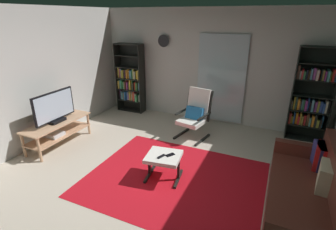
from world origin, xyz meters
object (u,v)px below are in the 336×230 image
object	(u,v)px
television	(55,108)
leather_sofa	(310,196)
bookshelf_near_sofa	(312,97)
wall_clock	(164,41)
cell_phone	(170,155)
tv_stand	(58,130)
tv_remote	(161,156)
ottoman	(164,159)
lounge_armchair	(195,113)
bookshelf_near_tv	(131,81)

from	to	relation	value
television	leather_sofa	xyz separation A→B (m)	(4.40, -0.17, -0.46)
bookshelf_near_sofa	wall_clock	xyz separation A→B (m)	(-3.30, 0.13, 0.94)
wall_clock	bookshelf_near_sofa	bearing A→B (deg)	-2.31
leather_sofa	cell_phone	world-z (taller)	leather_sofa
tv_stand	leather_sofa	world-z (taller)	leather_sofa
tv_stand	leather_sofa	bearing A→B (deg)	-2.02
bookshelf_near_sofa	tv_remote	world-z (taller)	bookshelf_near_sofa
tv_stand	tv_remote	world-z (taller)	tv_stand
television	cell_phone	distance (m)	2.50
tv_stand	bookshelf_near_sofa	distance (m)	5.07
bookshelf_near_sofa	ottoman	distance (m)	3.29
bookshelf_near_sofa	lounge_armchair	xyz separation A→B (m)	(-2.13, -0.83, -0.37)
television	tv_remote	xyz separation A→B (m)	(2.37, -0.23, -0.36)
cell_phone	tv_remote	bearing A→B (deg)	-102.80
tv_stand	wall_clock	size ratio (longest dim) A/B	4.72
tv_stand	lounge_armchair	size ratio (longest dim) A/B	1.34
bookshelf_near_sofa	television	bearing A→B (deg)	-152.65
bookshelf_near_tv	lounge_armchair	size ratio (longest dim) A/B	1.73
cell_phone	wall_clock	size ratio (longest dim) A/B	0.48
lounge_armchair	bookshelf_near_sofa	bearing A→B (deg)	21.28
bookshelf_near_tv	wall_clock	world-z (taller)	wall_clock
tv_stand	television	size ratio (longest dim) A/B	1.47
tv_stand	tv_remote	distance (m)	2.38
bookshelf_near_tv	lounge_armchair	distance (m)	2.25
leather_sofa	wall_clock	xyz separation A→B (m)	(-3.25, 2.61, 1.53)
ottoman	tv_remote	size ratio (longest dim) A/B	4.06
bookshelf_near_tv	lounge_armchair	xyz separation A→B (m)	(2.07, -0.82, -0.27)
cell_phone	wall_clock	bearing A→B (deg)	149.15
leather_sofa	lounge_armchair	distance (m)	2.66
bookshelf_near_tv	wall_clock	bearing A→B (deg)	9.00
leather_sofa	lounge_armchair	size ratio (longest dim) A/B	1.92
tv_stand	wall_clock	bearing A→B (deg)	64.73
ottoman	tv_remote	world-z (taller)	tv_remote
television	bookshelf_near_tv	size ratio (longest dim) A/B	0.52
bookshelf_near_tv	cell_phone	distance (m)	3.31
lounge_armchair	television	bearing A→B (deg)	-147.62
tv_stand	leather_sofa	distance (m)	4.41
cell_phone	tv_stand	bearing A→B (deg)	-150.51
lounge_armchair	tv_remote	bearing A→B (deg)	-88.77
ottoman	wall_clock	distance (m)	3.25
tv_stand	bookshelf_near_tv	bearing A→B (deg)	83.62
bookshelf_near_sofa	cell_phone	xyz separation A→B (m)	(-1.99, -2.44, -0.49)
television	lounge_armchair	xyz separation A→B (m)	(2.33, 1.48, -0.24)
television	cell_phone	xyz separation A→B (m)	(2.47, -0.13, -0.36)
television	wall_clock	bearing A→B (deg)	64.63
bookshelf_near_tv	bookshelf_near_sofa	xyz separation A→B (m)	(4.21, 0.01, 0.10)
ottoman	wall_clock	bearing A→B (deg)	115.03
tv_stand	television	xyz separation A→B (m)	(0.00, 0.02, 0.45)
bookshelf_near_tv	wall_clock	distance (m)	1.39
lounge_armchair	ottoman	bearing A→B (deg)	-88.38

